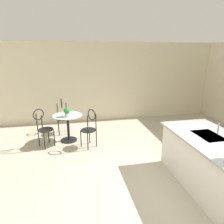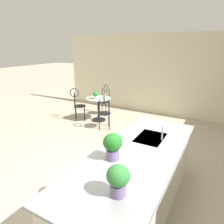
# 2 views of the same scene
# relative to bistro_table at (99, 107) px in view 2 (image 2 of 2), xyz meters

# --- Properties ---
(ground_plane) EXTENTS (40.00, 40.00, 0.00)m
(ground_plane) POSITION_rel_bistro_table_xyz_m (2.60, 1.65, -0.45)
(ground_plane) COLOR #B2A893
(wall_left_window) EXTENTS (0.12, 7.80, 2.70)m
(wall_left_window) POSITION_rel_bistro_table_xyz_m (-1.66, 1.65, 0.90)
(wall_left_window) COLOR beige
(wall_left_window) RESTS_ON ground
(kitchen_island) EXTENTS (2.80, 1.06, 0.92)m
(kitchen_island) POSITION_rel_bistro_table_xyz_m (2.90, 2.50, 0.02)
(kitchen_island) COLOR white
(kitchen_island) RESTS_ON ground
(bistro_table) EXTENTS (0.80, 0.80, 0.74)m
(bistro_table) POSITION_rel_bistro_table_xyz_m (0.00, 0.00, 0.00)
(bistro_table) COLOR black
(bistro_table) RESTS_ON ground
(chair_near_window) EXTENTS (0.53, 0.53, 1.04)m
(chair_near_window) POSITION_rel_bistro_table_xyz_m (0.28, -0.60, 0.13)
(chair_near_window) COLOR black
(chair_near_window) RESTS_ON ground
(chair_by_island) EXTENTS (0.50, 0.42, 1.04)m
(chair_by_island) POSITION_rel_bistro_table_xyz_m (-0.64, -0.16, 0.13)
(chair_by_island) COLOR black
(chair_by_island) RESTS_ON ground
(chair_toward_desk) EXTENTS (0.53, 0.53, 1.04)m
(chair_toward_desk) POSITION_rel_bistro_table_xyz_m (0.54, 0.54, 0.13)
(chair_toward_desk) COLOR black
(chair_toward_desk) RESTS_ON ground
(sink_faucet) EXTENTS (0.02, 0.02, 0.22)m
(sink_faucet) POSITION_rel_bistro_table_xyz_m (2.35, 2.68, 0.58)
(sink_faucet) COLOR #B2B5BA
(sink_faucet) RESTS_ON kitchen_island
(potted_plant_on_table) EXTENTS (0.17, 0.17, 0.23)m
(potted_plant_on_table) POSITION_rel_bistro_table_xyz_m (0.14, -0.01, 0.43)
(potted_plant_on_table) COLOR beige
(potted_plant_on_table) RESTS_ON bistro_table
(potted_plant_counter_near) EXTENTS (0.25, 0.25, 0.35)m
(potted_plant_counter_near) POSITION_rel_bistro_table_xyz_m (3.20, 2.30, 0.67)
(potted_plant_counter_near) COLOR #7A669E
(potted_plant_counter_near) RESTS_ON kitchen_island
(potted_plant_counter_far) EXTENTS (0.23, 0.23, 0.32)m
(potted_plant_counter_far) POSITION_rel_bistro_table_xyz_m (3.75, 2.66, 0.66)
(potted_plant_counter_far) COLOR #7A669E
(potted_plant_counter_far) RESTS_ON kitchen_island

